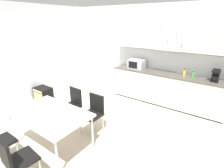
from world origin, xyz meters
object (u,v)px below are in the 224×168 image
object	(u,v)px
bottle_yellow	(184,73)
dining_table	(50,115)
microwave	(137,64)
pendant_lamp	(41,55)
bottle_green	(193,75)
chair_near_right	(14,158)
guitar_amp	(43,94)
chair_far_right	(94,110)
coffee_maker	(216,75)
chair_far_left	(73,103)

from	to	relation	value
bottle_yellow	dining_table	bearing A→B (deg)	-116.35
microwave	pendant_lamp	xyz separation A→B (m)	(-0.14, -3.09, 0.75)
bottle_green	pendant_lamp	size ratio (longest dim) A/B	0.57
microwave	dining_table	bearing A→B (deg)	-92.67
bottle_yellow	chair_near_right	world-z (taller)	bottle_yellow
microwave	chair_near_right	size ratio (longest dim) A/B	0.55
microwave	dining_table	size ratio (longest dim) A/B	0.33
bottle_yellow	guitar_amp	size ratio (longest dim) A/B	0.39
bottle_green	bottle_yellow	bearing A→B (deg)	169.86
microwave	guitar_amp	distance (m)	3.00
bottle_yellow	microwave	bearing A→B (deg)	-178.63
chair_near_right	pendant_lamp	xyz separation A→B (m)	(-0.32, 0.84, 1.29)
chair_far_right	guitar_amp	distance (m)	2.33
chair_far_right	bottle_green	bearing A→B (deg)	57.18
dining_table	bottle_yellow	bearing A→B (deg)	63.65
coffee_maker	chair_near_right	size ratio (longest dim) A/B	0.34
bottle_yellow	chair_far_right	xyz separation A→B (m)	(-1.22, -2.28, -0.49)
microwave	coffee_maker	distance (m)	2.13
chair_far_left	dining_table	bearing A→B (deg)	-69.22
bottle_green	dining_table	world-z (taller)	bottle_green
bottle_green	guitar_amp	distance (m)	4.29
chair_near_right	bottle_yellow	bearing A→B (deg)	72.79
chair_far_right	dining_table	bearing A→B (deg)	-111.21
chair_near_right	pendant_lamp	distance (m)	1.58
bottle_yellow	guitar_amp	xyz separation A→B (m)	(-3.51, -1.99, -0.80)
microwave	chair_near_right	world-z (taller)	microwave
microwave	bottle_yellow	distance (m)	1.41
bottle_yellow	bottle_green	world-z (taller)	bottle_yellow
dining_table	pendant_lamp	bearing A→B (deg)	0.00
pendant_lamp	chair_near_right	bearing A→B (deg)	-69.29
coffee_maker	guitar_amp	size ratio (longest dim) A/B	0.58
guitar_amp	dining_table	bearing A→B (deg)	-30.11
coffee_maker	chair_near_right	bearing A→B (deg)	-116.26
microwave	bottle_green	world-z (taller)	microwave
microwave	coffee_maker	world-z (taller)	coffee_maker
chair_far_right	bottle_yellow	bearing A→B (deg)	61.85
coffee_maker	pendant_lamp	bearing A→B (deg)	-126.10
dining_table	pendant_lamp	distance (m)	1.12
microwave	bottle_yellow	world-z (taller)	microwave
coffee_maker	pendant_lamp	distance (m)	3.93
coffee_maker	guitar_amp	world-z (taller)	coffee_maker
chair_far_right	pendant_lamp	world-z (taller)	pendant_lamp
microwave	chair_near_right	bearing A→B (deg)	-87.46
coffee_maker	guitar_amp	xyz separation A→B (m)	(-4.24, -1.98, -0.86)
bottle_yellow	pendant_lamp	bearing A→B (deg)	-116.35
coffee_maker	guitar_amp	bearing A→B (deg)	-154.93
guitar_amp	chair_far_left	bearing A→B (deg)	-10.14
dining_table	guitar_amp	bearing A→B (deg)	149.89
microwave	coffee_maker	xyz separation A→B (m)	(2.13, 0.03, 0.01)
chair_near_right	guitar_amp	xyz separation A→B (m)	(-2.28, 1.98, -0.31)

